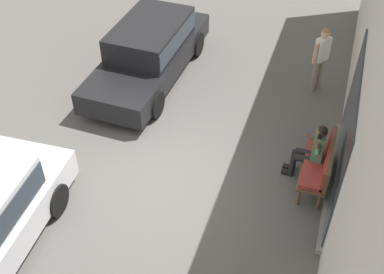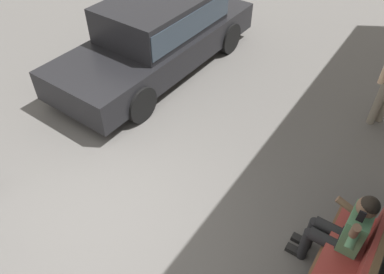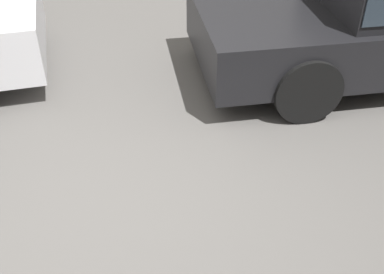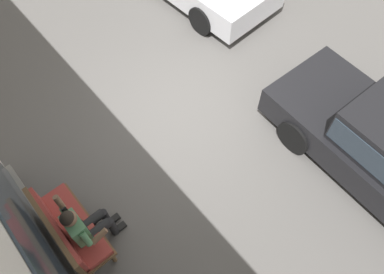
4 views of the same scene
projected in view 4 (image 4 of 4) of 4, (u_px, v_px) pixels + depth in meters
The scene contains 3 objects.
ground_plane at pixel (181, 110), 7.31m from camera, with size 60.00×60.00×0.00m, color #565451.
bench at pixel (67, 229), 5.47m from camera, with size 1.45×0.55×1.02m.
person_on_phone at pixel (85, 226), 5.36m from camera, with size 0.73×0.74×1.36m.
Camera 4 is at (-3.39, 2.60, 5.96)m, focal length 35.00 mm.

